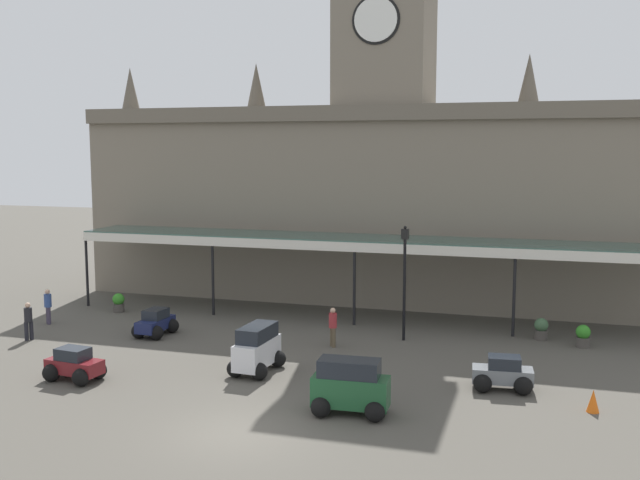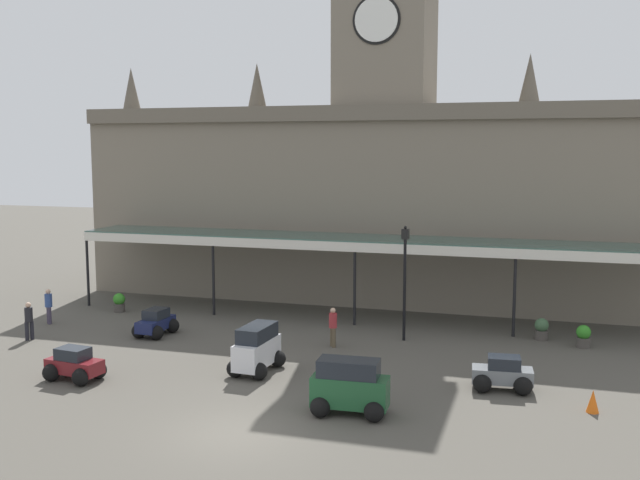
% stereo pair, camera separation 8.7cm
% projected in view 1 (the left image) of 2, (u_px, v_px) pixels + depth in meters
% --- Properties ---
extents(ground_plane, '(140.00, 140.00, 0.00)m').
position_uv_depth(ground_plane, '(238.00, 433.00, 21.48)').
color(ground_plane, '#4E4A42').
extents(station_building, '(33.13, 6.05, 18.30)m').
position_uv_depth(station_building, '(384.00, 189.00, 40.02)').
color(station_building, slate).
rests_on(station_building, ground).
extents(entrance_canopy, '(29.26, 3.26, 4.02)m').
position_uv_depth(entrance_canopy, '(361.00, 241.00, 35.32)').
color(entrance_canopy, '#38564C').
rests_on(entrance_canopy, ground).
extents(car_grey_sedan, '(2.12, 1.64, 1.19)m').
position_uv_depth(car_grey_sedan, '(503.00, 376.00, 25.25)').
color(car_grey_sedan, slate).
rests_on(car_grey_sedan, ground).
extents(car_white_van, '(1.68, 2.45, 1.77)m').
position_uv_depth(car_white_van, '(257.00, 351.00, 27.23)').
color(car_white_van, silver).
rests_on(car_white_van, ground).
extents(car_navy_sedan, '(1.57, 2.08, 1.19)m').
position_uv_depth(car_navy_sedan, '(155.00, 324.00, 32.59)').
color(car_navy_sedan, '#19214C').
rests_on(car_navy_sedan, ground).
extents(car_maroon_sedan, '(2.13, 1.66, 1.19)m').
position_uv_depth(car_maroon_sedan, '(74.00, 367.00, 26.29)').
color(car_maroon_sedan, maroon).
rests_on(car_maroon_sedan, ground).
extents(car_green_van, '(2.45, 1.68, 1.77)m').
position_uv_depth(car_green_van, '(350.00, 389.00, 22.88)').
color(car_green_van, '#1E512D').
rests_on(car_green_van, ground).
extents(pedestrian_crossing_forecourt, '(0.34, 0.34, 1.67)m').
position_uv_depth(pedestrian_crossing_forecourt, '(48.00, 305.00, 34.69)').
color(pedestrian_crossing_forecourt, '#3F384C').
rests_on(pedestrian_crossing_forecourt, ground).
extents(pedestrian_beside_cars, '(0.34, 0.36, 1.67)m').
position_uv_depth(pedestrian_beside_cars, '(28.00, 320.00, 31.73)').
color(pedestrian_beside_cars, black).
rests_on(pedestrian_beside_cars, ground).
extents(pedestrian_near_entrance, '(0.34, 0.35, 1.67)m').
position_uv_depth(pedestrian_near_entrance, '(333.00, 326.00, 30.69)').
color(pedestrian_near_entrance, brown).
rests_on(pedestrian_near_entrance, ground).
extents(victorian_lamppost, '(0.30, 0.30, 5.01)m').
position_uv_depth(victorian_lamppost, '(405.00, 270.00, 31.44)').
color(victorian_lamppost, black).
rests_on(victorian_lamppost, ground).
extents(traffic_cone, '(0.40, 0.40, 0.73)m').
position_uv_depth(traffic_cone, '(593.00, 401.00, 23.12)').
color(traffic_cone, orange).
rests_on(traffic_cone, ground).
extents(planter_by_canopy, '(0.60, 0.60, 0.96)m').
position_uv_depth(planter_by_canopy, '(119.00, 302.00, 37.29)').
color(planter_by_canopy, '#47423D').
rests_on(planter_by_canopy, ground).
extents(planter_forecourt_centre, '(0.60, 0.60, 0.96)m').
position_uv_depth(planter_forecourt_centre, '(583.00, 336.00, 30.65)').
color(planter_forecourt_centre, '#47423D').
rests_on(planter_forecourt_centre, ground).
extents(planter_near_kerb, '(0.60, 0.60, 0.96)m').
position_uv_depth(planter_near_kerb, '(541.00, 329.00, 31.86)').
color(planter_near_kerb, '#47423D').
rests_on(planter_near_kerb, ground).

